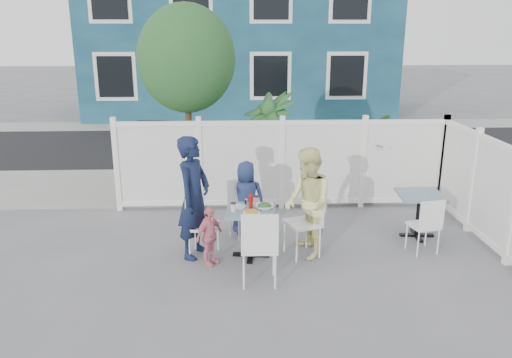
{
  "coord_description": "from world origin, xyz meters",
  "views": [
    {
      "loc": [
        -0.72,
        -6.11,
        3.11
      ],
      "look_at": [
        -0.43,
        0.8,
        1.03
      ],
      "focal_mm": 35.0,
      "sensor_mm": 36.0,
      "label": 1
    }
  ],
  "objects_px": {
    "utility_cabinet": "(154,155)",
    "chair_left": "(198,220)",
    "main_table": "(251,220)",
    "chair_near": "(259,243)",
    "chair_right": "(308,216)",
    "toddler": "(209,236)",
    "boy": "(246,198)",
    "spare_table": "(420,204)",
    "woman": "(308,203)",
    "chair_back": "(242,204)",
    "man": "(194,198)"
  },
  "relations": [
    {
      "from": "main_table",
      "to": "spare_table",
      "type": "bearing_deg",
      "value": 12.91
    },
    {
      "from": "woman",
      "to": "toddler",
      "type": "xyz_separation_m",
      "value": [
        -1.37,
        -0.24,
        -0.36
      ]
    },
    {
      "from": "woman",
      "to": "chair_right",
      "type": "bearing_deg",
      "value": 150.15
    },
    {
      "from": "utility_cabinet",
      "to": "chair_right",
      "type": "distance_m",
      "value": 4.46
    },
    {
      "from": "man",
      "to": "utility_cabinet",
      "type": "bearing_deg",
      "value": 40.32
    },
    {
      "from": "main_table",
      "to": "woman",
      "type": "distance_m",
      "value": 0.83
    },
    {
      "from": "chair_left",
      "to": "man",
      "type": "bearing_deg",
      "value": -63.09
    },
    {
      "from": "man",
      "to": "boy",
      "type": "bearing_deg",
      "value": -20.78
    },
    {
      "from": "spare_table",
      "to": "chair_back",
      "type": "height_order",
      "value": "chair_back"
    },
    {
      "from": "main_table",
      "to": "chair_left",
      "type": "height_order",
      "value": "chair_left"
    },
    {
      "from": "chair_right",
      "to": "man",
      "type": "relative_size",
      "value": 0.57
    },
    {
      "from": "chair_near",
      "to": "man",
      "type": "height_order",
      "value": "man"
    },
    {
      "from": "spare_table",
      "to": "woman",
      "type": "xyz_separation_m",
      "value": [
        -1.82,
        -0.59,
        0.24
      ]
    },
    {
      "from": "main_table",
      "to": "woman",
      "type": "bearing_deg",
      "value": 0.77
    },
    {
      "from": "boy",
      "to": "chair_left",
      "type": "bearing_deg",
      "value": 47.79
    },
    {
      "from": "chair_left",
      "to": "toddler",
      "type": "distance_m",
      "value": 0.37
    },
    {
      "from": "chair_right",
      "to": "chair_near",
      "type": "distance_m",
      "value": 1.16
    },
    {
      "from": "chair_left",
      "to": "chair_back",
      "type": "bearing_deg",
      "value": 146.85
    },
    {
      "from": "chair_back",
      "to": "chair_near",
      "type": "height_order",
      "value": "chair_near"
    },
    {
      "from": "utility_cabinet",
      "to": "chair_left",
      "type": "distance_m",
      "value": 3.69
    },
    {
      "from": "toddler",
      "to": "chair_near",
      "type": "bearing_deg",
      "value": -94.99
    },
    {
      "from": "main_table",
      "to": "chair_back",
      "type": "relative_size",
      "value": 0.83
    },
    {
      "from": "chair_right",
      "to": "utility_cabinet",
      "type": "bearing_deg",
      "value": 16.84
    },
    {
      "from": "utility_cabinet",
      "to": "chair_back",
      "type": "relative_size",
      "value": 1.38
    },
    {
      "from": "man",
      "to": "chair_near",
      "type": "bearing_deg",
      "value": -113.94
    },
    {
      "from": "chair_near",
      "to": "utility_cabinet",
      "type": "bearing_deg",
      "value": 115.07
    },
    {
      "from": "main_table",
      "to": "boy",
      "type": "relative_size",
      "value": 0.63
    },
    {
      "from": "toddler",
      "to": "woman",
      "type": "bearing_deg",
      "value": -41.28
    },
    {
      "from": "main_table",
      "to": "chair_near",
      "type": "relative_size",
      "value": 0.74
    },
    {
      "from": "toddler",
      "to": "boy",
      "type": "bearing_deg",
      "value": 12.7
    },
    {
      "from": "spare_table",
      "to": "chair_near",
      "type": "xyz_separation_m",
      "value": [
        -2.54,
        -1.46,
        0.04
      ]
    },
    {
      "from": "utility_cabinet",
      "to": "chair_back",
      "type": "xyz_separation_m",
      "value": [
        1.78,
        -2.83,
        -0.1
      ]
    },
    {
      "from": "man",
      "to": "woman",
      "type": "xyz_separation_m",
      "value": [
        1.59,
        -0.06,
        -0.09
      ]
    },
    {
      "from": "chair_back",
      "to": "woman",
      "type": "bearing_deg",
      "value": 115.7
    },
    {
      "from": "utility_cabinet",
      "to": "chair_right",
      "type": "relative_size",
      "value": 1.25
    },
    {
      "from": "spare_table",
      "to": "chair_left",
      "type": "relative_size",
      "value": 0.79
    },
    {
      "from": "chair_right",
      "to": "toddler",
      "type": "xyz_separation_m",
      "value": [
        -1.39,
        -0.28,
        -0.15
      ]
    },
    {
      "from": "chair_right",
      "to": "man",
      "type": "xyz_separation_m",
      "value": [
        -1.6,
        0.03,
        0.29
      ]
    },
    {
      "from": "main_table",
      "to": "boy",
      "type": "distance_m",
      "value": 0.86
    },
    {
      "from": "spare_table",
      "to": "chair_near",
      "type": "distance_m",
      "value": 2.93
    },
    {
      "from": "chair_back",
      "to": "chair_near",
      "type": "xyz_separation_m",
      "value": [
        0.18,
        -1.63,
        0.06
      ]
    },
    {
      "from": "chair_right",
      "to": "boy",
      "type": "distance_m",
      "value": 1.17
    },
    {
      "from": "utility_cabinet",
      "to": "toddler",
      "type": "relative_size",
      "value": 1.47
    },
    {
      "from": "chair_back",
      "to": "woman",
      "type": "height_order",
      "value": "woman"
    },
    {
      "from": "utility_cabinet",
      "to": "chair_left",
      "type": "height_order",
      "value": "utility_cabinet"
    },
    {
      "from": "woman",
      "to": "man",
      "type": "bearing_deg",
      "value": -101.53
    },
    {
      "from": "spare_table",
      "to": "boy",
      "type": "height_order",
      "value": "boy"
    },
    {
      "from": "man",
      "to": "toddler",
      "type": "bearing_deg",
      "value": -121.54
    },
    {
      "from": "chair_right",
      "to": "woman",
      "type": "bearing_deg",
      "value": 138.96
    },
    {
      "from": "toddler",
      "to": "chair_right",
      "type": "bearing_deg",
      "value": -39.87
    }
  ]
}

